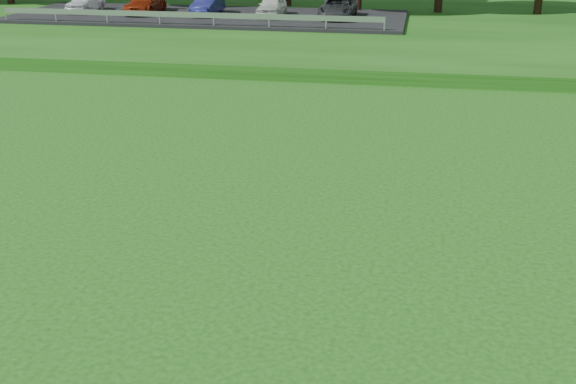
# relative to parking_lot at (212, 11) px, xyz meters

# --- Properties ---
(parking_lot) EXTENTS (24.00, 9.00, 1.38)m
(parking_lot) POSITION_rel_parking_lot_xyz_m (0.00, 0.00, 0.00)
(parking_lot) COLOR black
(parking_lot) RESTS_ON berm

